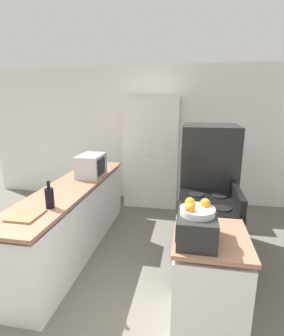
% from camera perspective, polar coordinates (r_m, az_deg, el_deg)
% --- Properties ---
extents(wall_back, '(7.00, 0.06, 2.60)m').
position_cam_1_polar(wall_back, '(5.13, 3.30, 7.10)').
color(wall_back, white).
rests_on(wall_back, ground_plane).
extents(counter_left, '(0.60, 2.69, 0.90)m').
position_cam_1_polar(counter_left, '(3.66, -14.76, -10.60)').
color(counter_left, silver).
rests_on(counter_left, ground_plane).
extents(counter_right, '(0.60, 0.70, 0.90)m').
position_cam_1_polar(counter_right, '(2.51, 14.12, -23.37)').
color(counter_right, silver).
rests_on(counter_right, ground_plane).
extents(pantry_cabinet, '(0.98, 0.50, 2.03)m').
position_cam_1_polar(pantry_cabinet, '(4.90, 2.09, 3.37)').
color(pantry_cabinet, white).
rests_on(pantry_cabinet, ground_plane).
extents(stove, '(0.66, 0.75, 1.06)m').
position_cam_1_polar(stove, '(3.12, 13.76, -14.65)').
color(stove, black).
rests_on(stove, ground_plane).
extents(refrigerator, '(0.73, 0.72, 1.65)m').
position_cam_1_polar(refrigerator, '(3.69, 14.00, -3.80)').
color(refrigerator, black).
rests_on(refrigerator, ground_plane).
extents(microwave, '(0.33, 0.47, 0.31)m').
position_cam_1_polar(microwave, '(3.80, -10.97, 0.54)').
color(microwave, '#B2B2B7').
rests_on(microwave, counter_left).
extents(wine_bottle, '(0.09, 0.09, 0.28)m').
position_cam_1_polar(wine_bottle, '(2.81, -19.48, -6.09)').
color(wine_bottle, black).
rests_on(wine_bottle, counter_left).
extents(toaster_oven, '(0.30, 0.41, 0.22)m').
position_cam_1_polar(toaster_oven, '(2.10, 11.75, -12.54)').
color(toaster_oven, black).
rests_on(toaster_oven, counter_right).
extents(fruit_bowl, '(0.26, 0.26, 0.11)m').
position_cam_1_polar(fruit_bowl, '(2.04, 11.84, -8.78)').
color(fruit_bowl, silver).
rests_on(fruit_bowl, toaster_oven).
extents(cutting_board, '(0.27, 0.30, 0.02)m').
position_cam_1_polar(cutting_board, '(2.72, -23.94, -9.43)').
color(cutting_board, '#8E6642').
rests_on(cutting_board, counter_left).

